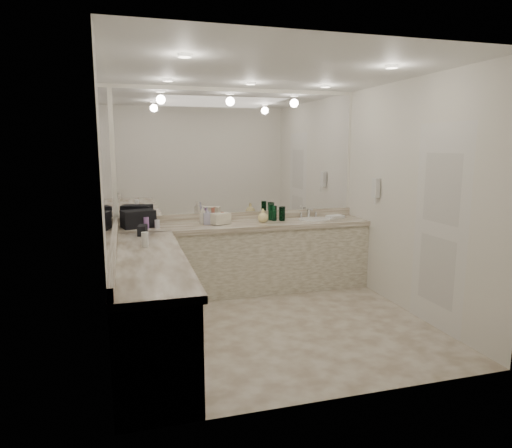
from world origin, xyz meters
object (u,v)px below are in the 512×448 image
object	(u,v)px
sink	(314,220)
soap_bottle_b	(207,216)
soap_bottle_c	(263,215)
hand_towel	(335,217)
black_toiletry_bag	(138,219)
soap_bottle_a	(203,215)
cream_cosmetic_case	(221,219)
wall_phone	(376,188)

from	to	relation	value
sink	soap_bottle_b	world-z (taller)	soap_bottle_b
sink	soap_bottle_c	distance (m)	0.73
hand_towel	soap_bottle_b	xyz separation A→B (m)	(-1.76, -0.01, 0.09)
black_toiletry_bag	soap_bottle_b	distance (m)	0.84
sink	soap_bottle_c	size ratio (longest dim) A/B	2.51
soap_bottle_c	sink	bearing A→B (deg)	1.52
sink	soap_bottle_b	bearing A→B (deg)	178.98
soap_bottle_a	soap_bottle_b	distance (m)	0.07
soap_bottle_b	cream_cosmetic_case	bearing A→B (deg)	-19.88
sink	wall_phone	xyz separation A→B (m)	(0.61, -0.50, 0.46)
cream_cosmetic_case	hand_towel	bearing A→B (deg)	-21.65
sink	hand_towel	world-z (taller)	hand_towel
cream_cosmetic_case	soap_bottle_a	distance (m)	0.23
sink	soap_bottle_c	xyz separation A→B (m)	(-0.73, -0.02, 0.09)
hand_towel	sink	bearing A→B (deg)	-173.08
cream_cosmetic_case	sink	bearing A→B (deg)	-22.76
black_toiletry_bag	hand_towel	bearing A→B (deg)	0.02
soap_bottle_a	soap_bottle_c	world-z (taller)	soap_bottle_a
black_toiletry_bag	hand_towel	xyz separation A→B (m)	(2.60, 0.00, -0.09)
black_toiletry_bag	cream_cosmetic_case	xyz separation A→B (m)	(0.99, -0.07, -0.04)
sink	wall_phone	distance (m)	0.91
sink	black_toiletry_bag	world-z (taller)	black_toiletry_bag
soap_bottle_c	wall_phone	bearing A→B (deg)	-19.87
wall_phone	soap_bottle_b	bearing A→B (deg)	165.59
black_toiletry_bag	soap_bottle_a	bearing A→B (deg)	2.21
cream_cosmetic_case	soap_bottle_a	world-z (taller)	soap_bottle_a
wall_phone	hand_towel	world-z (taller)	wall_phone
wall_phone	soap_bottle_c	world-z (taller)	wall_phone
soap_bottle_b	soap_bottle_c	distance (m)	0.72
hand_towel	soap_bottle_b	distance (m)	1.76
black_toiletry_bag	hand_towel	world-z (taller)	black_toiletry_bag
sink	cream_cosmetic_case	xyz separation A→B (m)	(-1.28, -0.03, 0.07)
hand_towel	wall_phone	bearing A→B (deg)	-62.31
wall_phone	soap_bottle_a	world-z (taller)	wall_phone
black_toiletry_bag	cream_cosmetic_case	distance (m)	1.00
cream_cosmetic_case	soap_bottle_b	xyz separation A→B (m)	(-0.16, 0.06, 0.04)
wall_phone	cream_cosmetic_case	size ratio (longest dim) A/B	1.04
black_toiletry_bag	soap_bottle_a	distance (m)	0.79
hand_towel	soap_bottle_a	distance (m)	1.82
black_toiletry_bag	soap_bottle_c	distance (m)	1.55
hand_towel	soap_bottle_c	distance (m)	1.05
sink	black_toiletry_bag	distance (m)	2.28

